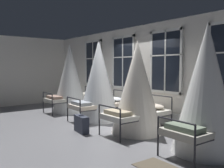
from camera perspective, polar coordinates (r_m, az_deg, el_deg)
The scene contains 9 objects.
ground at distance 7.23m, azimuth -0.04°, elevation -9.80°, with size 20.34×20.34×0.00m, color slate.
back_wall_with_windows at distance 7.88m, azimuth 7.58°, elevation 2.50°, with size 11.17×0.10×3.04m, color silver.
window_bank at distance 7.82m, azimuth 6.94°, elevation -0.42°, with size 6.81×0.10×2.71m.
cot_first at distance 9.49m, azimuth -9.71°, elevation 1.14°, with size 1.35×1.87×2.59m.
cot_second at distance 7.91m, azimuth -3.08°, elevation 0.62°, with size 1.35×1.88×2.59m.
cot_third at distance 6.43m, azimuth 5.85°, elevation -1.03°, with size 1.35×1.87×2.41m.
cot_fourth at distance 5.24m, azimuth 21.05°, elevation -1.35°, with size 1.35×1.89×2.62m.
rug_fourth at distance 4.50m, azimuth 10.86°, elevation -18.64°, with size 0.80×0.56×0.01m, color brown.
suitcase_dark at distance 6.59m, azimuth -7.13°, elevation -9.21°, with size 0.58×0.27×0.47m.
Camera 1 is at (5.57, -4.26, 1.75)m, focal length 39.31 mm.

